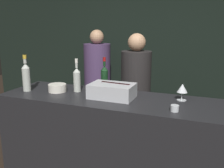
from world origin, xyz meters
TOP-DOWN VIEW (x-y plane):
  - wall_back_chalkboard at (0.00, 2.25)m, footprint 6.40×0.06m
  - bar_counter at (0.00, 0.32)m, footprint 2.08×0.64m
  - ice_bin_with_bottles at (0.02, 0.32)m, footprint 0.40×0.26m
  - bowl_white at (-0.57, 0.32)m, footprint 0.18×0.18m
  - wine_glass at (0.61, 0.47)m, footprint 0.09×0.09m
  - candle_votive at (0.59, 0.16)m, footprint 0.06×0.06m
  - red_wine_bottle_burgundy at (-0.17, 0.58)m, footprint 0.07×0.07m
  - rose_wine_bottle at (-0.87, 0.24)m, footprint 0.08×0.08m
  - white_wine_bottle at (-0.39, 0.40)m, footprint 0.07×0.07m
  - person_in_hoodie at (-0.00, 1.15)m, footprint 0.36×0.36m
  - person_blond_tee at (-0.78, 1.74)m, footprint 0.41×0.41m

SIDE VIEW (x-z plane):
  - bar_counter at x=0.00m, z-range 0.00..1.09m
  - person_in_hoodie at x=0.00m, z-range 0.09..1.73m
  - person_blond_tee at x=-0.78m, z-range 0.08..1.75m
  - candle_votive at x=0.59m, z-range 1.09..1.14m
  - bowl_white at x=-0.57m, z-range 1.09..1.16m
  - ice_bin_with_bottles at x=0.02m, z-range 1.09..1.22m
  - wine_glass at x=0.61m, z-range 1.12..1.27m
  - white_wine_bottle at x=-0.39m, z-range 1.05..1.38m
  - red_wine_bottle_burgundy at x=-0.17m, z-range 1.05..1.39m
  - rose_wine_bottle at x=-0.87m, z-range 1.06..1.42m
  - wall_back_chalkboard at x=0.00m, z-range 0.00..2.80m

